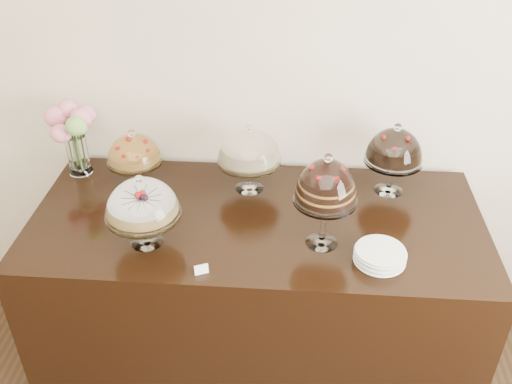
# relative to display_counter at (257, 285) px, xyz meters

# --- Properties ---
(wall_back) EXTENTS (5.00, 0.04, 3.00)m
(wall_back) POSITION_rel_display_counter_xyz_m (0.03, 0.55, 1.05)
(wall_back) COLOR beige
(wall_back) RESTS_ON ground
(display_counter) EXTENTS (2.20, 1.00, 0.90)m
(display_counter) POSITION_rel_display_counter_xyz_m (0.00, 0.00, 0.00)
(display_counter) COLOR black
(display_counter) RESTS_ON ground
(cake_stand_sugar_sponge) EXTENTS (0.34, 0.34, 0.36)m
(cake_stand_sugar_sponge) POSITION_rel_display_counter_xyz_m (-0.49, -0.23, 0.67)
(cake_stand_sugar_sponge) COLOR white
(cake_stand_sugar_sponge) RESTS_ON display_counter
(cake_stand_choco_layer) EXTENTS (0.28, 0.28, 0.47)m
(cake_stand_choco_layer) POSITION_rel_display_counter_xyz_m (0.31, -0.17, 0.76)
(cake_stand_choco_layer) COLOR white
(cake_stand_choco_layer) RESTS_ON display_counter
(cake_stand_cheesecake) EXTENTS (0.33, 0.33, 0.37)m
(cake_stand_cheesecake) POSITION_rel_display_counter_xyz_m (-0.06, 0.26, 0.68)
(cake_stand_cheesecake) COLOR white
(cake_stand_cheesecake) RESTS_ON display_counter
(cake_stand_dark_choco) EXTENTS (0.29, 0.29, 0.39)m
(cake_stand_dark_choco) POSITION_rel_display_counter_xyz_m (0.67, 0.29, 0.70)
(cake_stand_dark_choco) COLOR white
(cake_stand_dark_choco) RESTS_ON display_counter
(cake_stand_fruit_tart) EXTENTS (0.29, 0.29, 0.32)m
(cake_stand_fruit_tart) POSITION_rel_display_counter_xyz_m (-0.65, 0.25, 0.65)
(cake_stand_fruit_tart) COLOR white
(cake_stand_fruit_tart) RESTS_ON display_counter
(flower_vase) EXTENTS (0.26, 0.28, 0.40)m
(flower_vase) POSITION_rel_display_counter_xyz_m (-0.99, 0.34, 0.71)
(flower_vase) COLOR white
(flower_vase) RESTS_ON display_counter
(plate_stack) EXTENTS (0.22, 0.22, 0.06)m
(plate_stack) POSITION_rel_display_counter_xyz_m (0.56, -0.29, 0.48)
(plate_stack) COLOR white
(plate_stack) RESTS_ON display_counter
(price_card_left) EXTENTS (0.06, 0.04, 0.04)m
(price_card_left) POSITION_rel_display_counter_xyz_m (-0.20, -0.42, 0.47)
(price_card_left) COLOR white
(price_card_left) RESTS_ON display_counter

